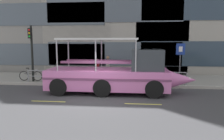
{
  "coord_description": "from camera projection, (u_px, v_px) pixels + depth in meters",
  "views": [
    {
      "loc": [
        1.97,
        -11.5,
        3.03
      ],
      "look_at": [
        0.58,
        1.92,
        1.3
      ],
      "focal_mm": 35.48,
      "sensor_mm": 36.0,
      "label": 1
    }
  ],
  "objects": [
    {
      "name": "pedestrian_mid_left",
      "position": [
        108.0,
        65.0,
        16.65
      ],
      "size": [
        0.24,
        0.51,
        1.79
      ],
      "color": "#47423D",
      "rests_on": "sidewalk"
    },
    {
      "name": "sidewalk",
      "position": [
        109.0,
        79.0,
        17.45
      ],
      "size": [
        32.0,
        4.8,
        0.18
      ],
      "primitive_type": "cube",
      "color": "gray",
      "rests_on": "ground_plane"
    },
    {
      "name": "curb_guardrail",
      "position": [
        104.0,
        75.0,
        15.25
      ],
      "size": [
        11.14,
        0.09,
        0.84
      ],
      "color": "gray",
      "rests_on": "sidewalk"
    },
    {
      "name": "traffic_light_pole",
      "position": [
        31.0,
        48.0,
        15.69
      ],
      "size": [
        0.24,
        0.46,
        3.99
      ],
      "color": "black",
      "rests_on": "sidewalk"
    },
    {
      "name": "ground_plane",
      "position": [
        98.0,
        98.0,
        11.93
      ],
      "size": [
        120.0,
        120.0,
        0.0
      ],
      "primitive_type": "plane",
      "color": "#3D3D3F"
    },
    {
      "name": "pedestrian_mid_right",
      "position": [
        97.0,
        68.0,
        16.26
      ],
      "size": [
        0.32,
        0.38,
        1.6
      ],
      "color": "#47423D",
      "rests_on": "sidewalk"
    },
    {
      "name": "parking_sign",
      "position": [
        180.0,
        56.0,
        15.06
      ],
      "size": [
        0.6,
        0.12,
        2.73
      ],
      "color": "#4C4F54",
      "rests_on": "sidewalk"
    },
    {
      "name": "curb_edge",
      "position": [
        105.0,
        85.0,
        14.99
      ],
      "size": [
        32.0,
        0.18,
        0.18
      ],
      "primitive_type": "cube",
      "color": "#B2ADA3",
      "rests_on": "ground_plane"
    },
    {
      "name": "duck_tour_boat",
      "position": [
        117.0,
        75.0,
        13.13
      ],
      "size": [
        8.84,
        2.53,
        3.23
      ],
      "color": "pink",
      "rests_on": "ground_plane"
    },
    {
      "name": "leaned_bicycle",
      "position": [
        31.0,
        76.0,
        16.21
      ],
      "size": [
        1.74,
        0.46,
        0.96
      ],
      "color": "black",
      "rests_on": "sidewalk"
    },
    {
      "name": "pedestrian_near_bow",
      "position": [
        157.0,
        67.0,
        16.39
      ],
      "size": [
        0.32,
        0.37,
        1.58
      ],
      "color": "black",
      "rests_on": "sidewalk"
    },
    {
      "name": "lane_centreline",
      "position": [
        95.0,
        103.0,
        11.05
      ],
      "size": [
        25.8,
        0.12,
        0.01
      ],
      "color": "#DBD64C",
      "rests_on": "ground_plane"
    }
  ]
}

